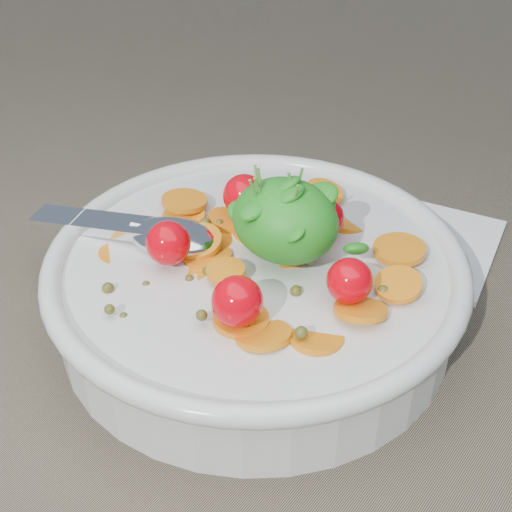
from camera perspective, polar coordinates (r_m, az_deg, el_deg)
The scene contains 3 objects.
ground at distance 0.53m, azimuth -3.37°, elevation -5.82°, with size 6.00×6.00×0.00m, color #7B6E57.
bowl at distance 0.52m, azimuth 0.03°, elevation -2.12°, with size 0.32×0.30×0.13m.
napkin at distance 0.63m, azimuth 12.13°, elevation 1.28°, with size 0.14×0.12×0.01m, color white.
Camera 1 is at (0.26, -0.30, 0.36)m, focal length 50.00 mm.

